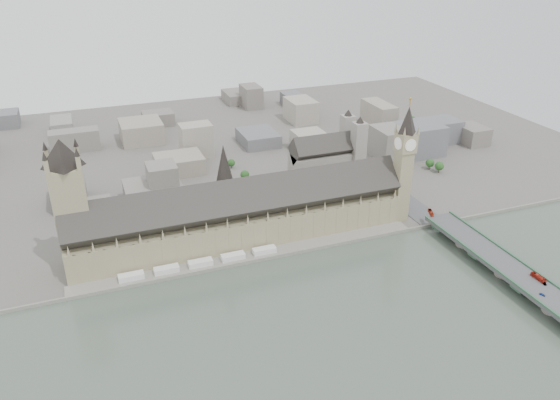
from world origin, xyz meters
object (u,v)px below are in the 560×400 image
object	(u,v)px
palace_of_westminster	(241,216)
car_blue	(542,295)
westminster_abbey	(328,161)
victoria_tower	(70,200)
westminster_bridge	(497,264)
red_bus_south	(538,277)
elizabeth_tower	(404,156)
red_bus_north	(431,212)
car_silver	(544,283)

from	to	relation	value
palace_of_westminster	car_blue	xyz separation A→B (m)	(157.61, -154.10, -11.82)
westminster_abbey	victoria_tower	bearing A→B (deg)	-163.50
westminster_bridge	red_bus_south	world-z (taller)	red_bus_south
elizabeth_tower	red_bus_south	world-z (taller)	elizabeth_tower
westminster_abbey	car_blue	size ratio (longest dim) A/B	18.21
victoria_tower	red_bus_south	size ratio (longest dim) A/B	8.51
red_bus_north	elizabeth_tower	bearing A→B (deg)	155.38
car_blue	car_silver	size ratio (longest dim) A/B	0.81
red_bus_north	red_bus_south	bearing A→B (deg)	-62.81
westminster_abbey	red_bus_south	xyz separation A→B (m)	(57.86, -214.03, -13.19)
red_bus_north	car_blue	world-z (taller)	red_bus_north
elizabeth_tower	car_silver	bearing A→B (deg)	-77.11
palace_of_westminster	red_bus_north	xyz separation A→B (m)	(156.92, -30.97, -10.97)
red_bus_south	car_blue	world-z (taller)	red_bus_south
palace_of_westminster	westminster_abbey	bearing A→B (deg)	34.17
westminster_bridge	car_blue	distance (m)	47.45
red_bus_north	car_blue	xyz separation A→B (m)	(0.69, -123.13, -0.85)
victoria_tower	red_bus_north	xyz separation A→B (m)	(278.92, -37.27, -43.47)
victoria_tower	red_bus_south	xyz separation A→B (m)	(290.78, -145.03, -43.32)
elizabeth_tower	victoria_tower	world-z (taller)	elizabeth_tower
westminster_abbey	elizabeth_tower	bearing A→B (deg)	-72.71
elizabeth_tower	westminster_bridge	distance (m)	111.81
car_blue	car_silver	xyz separation A→B (m)	(10.75, 9.76, 0.12)
car_silver	victoria_tower	bearing A→B (deg)	167.04
palace_of_westminster	car_silver	world-z (taller)	palace_of_westminster
car_blue	car_silver	world-z (taller)	car_silver
elizabeth_tower	westminster_bridge	xyz separation A→B (m)	(24.00, -95.50, -52.96)
red_bus_north	car_blue	distance (m)	123.13
red_bus_south	westminster_bridge	bearing A→B (deg)	100.33
elizabeth_tower	car_blue	size ratio (longest dim) A/B	28.79
victoria_tower	red_bus_north	world-z (taller)	victoria_tower
elizabeth_tower	car_blue	bearing A→B (deg)	-82.16
palace_of_westminster	victoria_tower	xyz separation A→B (m)	(-122.00, 6.30, 32.50)
palace_of_westminster	car_silver	bearing A→B (deg)	-40.61
palace_of_westminster	elizabeth_tower	size ratio (longest dim) A/B	2.47
car_blue	westminster_bridge	bearing A→B (deg)	60.95
elizabeth_tower	red_bus_south	bearing A→B (deg)	-76.38
westminster_bridge	car_silver	distance (m)	38.13
westminster_bridge	car_silver	world-z (taller)	car_silver
elizabeth_tower	red_bus_north	xyz separation A→B (m)	(18.92, -19.27, -46.35)
car_blue	westminster_abbey	bearing A→B (deg)	77.80
westminster_bridge	red_bus_south	distance (m)	32.95
car_silver	westminster_bridge	bearing A→B (deg)	114.17
westminster_abbey	red_bus_north	size ratio (longest dim) A/B	6.37
westminster_bridge	car_blue	world-z (taller)	car_blue
westminster_abbey	car_silver	bearing A→B (deg)	-75.35
palace_of_westminster	red_bus_south	world-z (taller)	palace_of_westminster
palace_of_westminster	elizabeth_tower	bearing A→B (deg)	-4.85
palace_of_westminster	victoria_tower	world-z (taller)	victoria_tower
westminster_abbey	car_blue	xyz separation A→B (m)	(46.68, -229.40, -14.19)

